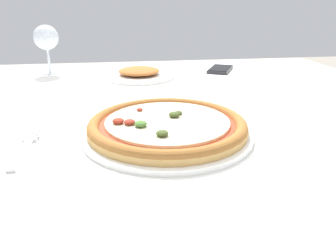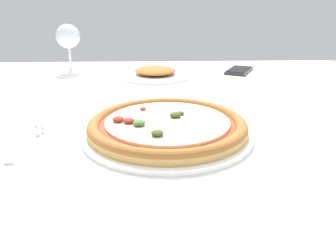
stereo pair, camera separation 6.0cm
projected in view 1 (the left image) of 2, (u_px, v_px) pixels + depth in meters
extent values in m
cube|color=brown|center=(155.00, 110.00, 0.83)|extent=(1.32, 1.03, 0.04)
cube|color=white|center=(155.00, 102.00, 0.82)|extent=(1.42, 1.13, 0.01)
cylinder|color=brown|center=(278.00, 152.00, 1.46)|extent=(0.06, 0.06, 0.71)
cylinder|color=white|center=(168.00, 133.00, 0.61)|extent=(0.31, 0.31, 0.01)
cylinder|color=tan|center=(168.00, 127.00, 0.60)|extent=(0.29, 0.29, 0.01)
torus|color=#A3662D|center=(168.00, 124.00, 0.60)|extent=(0.29, 0.29, 0.02)
cylinder|color=#BC381E|center=(168.00, 123.00, 0.60)|extent=(0.25, 0.25, 0.00)
cylinder|color=beige|center=(168.00, 121.00, 0.60)|extent=(0.23, 0.23, 0.00)
ellipsoid|color=#425123|center=(174.00, 114.00, 0.61)|extent=(0.02, 0.02, 0.01)
ellipsoid|color=#4C7A33|center=(141.00, 124.00, 0.57)|extent=(0.02, 0.02, 0.01)
ellipsoid|color=#A83323|center=(130.00, 122.00, 0.58)|extent=(0.02, 0.02, 0.01)
ellipsoid|color=#425123|center=(179.00, 113.00, 0.63)|extent=(0.01, 0.01, 0.01)
ellipsoid|color=#425123|center=(162.00, 133.00, 0.53)|extent=(0.02, 0.02, 0.01)
ellipsoid|color=#A83323|center=(118.00, 121.00, 0.58)|extent=(0.02, 0.02, 0.01)
ellipsoid|color=#A83323|center=(140.00, 109.00, 0.65)|extent=(0.01, 0.01, 0.01)
cube|color=silver|center=(21.00, 155.00, 0.52)|extent=(0.01, 0.11, 0.00)
cube|color=silver|center=(30.00, 140.00, 0.58)|extent=(0.02, 0.01, 0.00)
cube|color=silver|center=(27.00, 134.00, 0.61)|extent=(0.00, 0.05, 0.00)
cube|color=silver|center=(32.00, 134.00, 0.61)|extent=(0.00, 0.05, 0.00)
cube|color=silver|center=(36.00, 134.00, 0.61)|extent=(0.00, 0.05, 0.00)
cube|color=silver|center=(41.00, 133.00, 0.61)|extent=(0.00, 0.05, 0.00)
cylinder|color=silver|center=(50.00, 72.00, 1.14)|extent=(0.07, 0.07, 0.00)
cylinder|color=silver|center=(49.00, 60.00, 1.12)|extent=(0.01, 0.01, 0.08)
sphere|color=silver|center=(46.00, 37.00, 1.10)|extent=(0.08, 0.08, 0.08)
cube|color=#232328|center=(220.00, 69.00, 1.18)|extent=(0.13, 0.16, 0.01)
cube|color=black|center=(220.00, 68.00, 1.18)|extent=(0.11, 0.14, 0.00)
cylinder|color=white|center=(139.00, 76.00, 1.07)|extent=(0.23, 0.23, 0.01)
ellipsoid|color=#BC662D|center=(139.00, 71.00, 1.06)|extent=(0.13, 0.13, 0.02)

